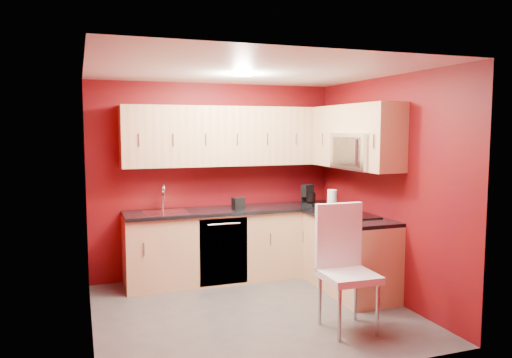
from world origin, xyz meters
TOP-DOWN VIEW (x-y plane):
  - floor at (0.00, 0.00)m, footprint 3.20×3.20m
  - ceiling at (0.00, 0.00)m, footprint 3.20×3.20m
  - wall_back at (0.00, 1.50)m, footprint 3.20×0.00m
  - wall_front at (0.00, -1.50)m, footprint 3.20×0.00m
  - wall_left at (-1.60, 0.00)m, footprint 0.00×3.00m
  - wall_right at (1.60, 0.00)m, footprint 0.00×3.00m
  - base_cabinets_back at (0.20, 1.20)m, footprint 2.80×0.60m
  - base_cabinets_right at (1.30, 0.25)m, footprint 0.60×1.30m
  - countertop_back at (0.20, 1.19)m, footprint 2.80×0.63m
  - countertop_right at (1.29, 0.23)m, footprint 0.63×1.27m
  - upper_cabinets_back at (0.20, 1.32)m, footprint 2.80×0.35m
  - upper_cabinets_right at (1.42, 0.44)m, footprint 0.35×1.55m
  - microwave at (1.39, 0.20)m, footprint 0.42×0.76m
  - cooktop at (1.28, 0.20)m, footprint 0.50×0.55m
  - sink at (-0.70, 1.20)m, footprint 0.52×0.42m
  - dishwasher_front at (-0.05, 0.91)m, footprint 0.60×0.02m
  - downlight at (0.00, 0.30)m, footprint 0.20×0.20m
  - coffee_maker at (1.21, 1.13)m, footprint 0.23×0.26m
  - napkin_holder at (0.21, 1.13)m, footprint 0.14×0.14m
  - paper_towel at (1.21, 0.53)m, footprint 0.20×0.20m
  - dining_chair at (0.70, -0.76)m, footprint 0.50×0.52m

SIDE VIEW (x-z plane):
  - floor at x=0.00m, z-range 0.00..0.00m
  - base_cabinets_back at x=0.20m, z-range 0.00..0.87m
  - base_cabinets_right at x=1.30m, z-range 0.00..0.87m
  - dishwasher_front at x=-0.05m, z-range 0.03..0.84m
  - dining_chair at x=0.70m, z-range 0.00..1.20m
  - countertop_back at x=0.20m, z-range 0.87..0.91m
  - countertop_right at x=1.29m, z-range 0.87..0.91m
  - cooktop at x=1.28m, z-range 0.91..0.92m
  - sink at x=-0.70m, z-range 0.77..1.12m
  - napkin_holder at x=0.21m, z-range 0.91..1.05m
  - coffee_maker at x=1.21m, z-range 0.91..1.18m
  - paper_towel at x=1.21m, z-range 0.91..1.18m
  - wall_back at x=0.00m, z-range -0.35..2.85m
  - wall_front at x=0.00m, z-range -0.35..2.85m
  - wall_left at x=-1.60m, z-range -0.25..2.75m
  - wall_right at x=1.60m, z-range -0.25..2.75m
  - microwave at x=1.39m, z-range 1.45..1.87m
  - upper_cabinets_back at x=0.20m, z-range 1.45..2.20m
  - upper_cabinets_right at x=1.42m, z-range 1.51..2.26m
  - downlight at x=0.00m, z-range 2.48..2.49m
  - ceiling at x=0.00m, z-range 2.50..2.50m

